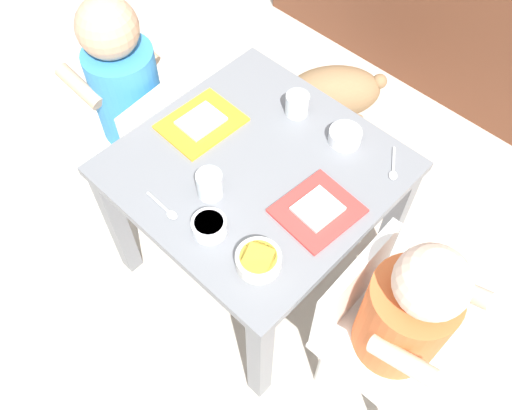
# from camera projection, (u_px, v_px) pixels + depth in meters

# --- Properties ---
(ground_plane) EXTENTS (7.00, 7.00, 0.00)m
(ground_plane) POSITION_uv_depth(u_px,v_px,m) (256.00, 261.00, 1.67)
(ground_plane) COLOR beige
(dining_table) EXTENTS (0.60, 0.60, 0.48)m
(dining_table) POSITION_uv_depth(u_px,v_px,m) (256.00, 185.00, 1.34)
(dining_table) COLOR slate
(dining_table) RESTS_ON ground
(seated_child_left) EXTENTS (0.30, 0.30, 0.71)m
(seated_child_left) POSITION_uv_depth(u_px,v_px,m) (127.00, 88.00, 1.48)
(seated_child_left) COLOR white
(seated_child_left) RESTS_ON ground
(seated_child_right) EXTENTS (0.29, 0.29, 0.66)m
(seated_child_right) POSITION_uv_depth(u_px,v_px,m) (402.00, 314.00, 1.13)
(seated_child_right) COLOR white
(seated_child_right) RESTS_ON ground
(dog) EXTENTS (0.35, 0.37, 0.29)m
(dog) POSITION_uv_depth(u_px,v_px,m) (326.00, 93.00, 1.81)
(dog) COLOR olive
(dog) RESTS_ON ground
(food_tray_left) EXTENTS (0.16, 0.20, 0.02)m
(food_tray_left) POSITION_uv_depth(u_px,v_px,m) (201.00, 123.00, 1.34)
(food_tray_left) COLOR gold
(food_tray_left) RESTS_ON dining_table
(food_tray_right) EXTENTS (0.17, 0.18, 0.02)m
(food_tray_right) POSITION_uv_depth(u_px,v_px,m) (317.00, 210.00, 1.20)
(food_tray_right) COLOR red
(food_tray_right) RESTS_ON dining_table
(water_cup_left) EXTENTS (0.06, 0.06, 0.06)m
(water_cup_left) POSITION_uv_depth(u_px,v_px,m) (297.00, 105.00, 1.35)
(water_cup_left) COLOR white
(water_cup_left) RESTS_ON dining_table
(water_cup_right) EXTENTS (0.06, 0.06, 0.07)m
(water_cup_right) POSITION_uv_depth(u_px,v_px,m) (210.00, 186.00, 1.21)
(water_cup_right) COLOR white
(water_cup_right) RESTS_ON dining_table
(veggie_bowl_far) EXTENTS (0.08, 0.08, 0.03)m
(veggie_bowl_far) POSITION_uv_depth(u_px,v_px,m) (345.00, 136.00, 1.30)
(veggie_bowl_far) COLOR white
(veggie_bowl_far) RESTS_ON dining_table
(cereal_bowl_left_side) EXTENTS (0.10, 0.10, 0.03)m
(cereal_bowl_left_side) POSITION_uv_depth(u_px,v_px,m) (258.00, 260.00, 1.11)
(cereal_bowl_left_side) COLOR silver
(cereal_bowl_left_side) RESTS_ON dining_table
(cereal_bowl_right_side) EXTENTS (0.08, 0.08, 0.04)m
(cereal_bowl_right_side) POSITION_uv_depth(u_px,v_px,m) (209.00, 226.00, 1.16)
(cereal_bowl_right_side) COLOR white
(cereal_bowl_right_side) RESTS_ON dining_table
(spoon_by_left_tray) EXTENTS (0.07, 0.09, 0.01)m
(spoon_by_left_tray) POSITION_uv_depth(u_px,v_px,m) (393.00, 167.00, 1.27)
(spoon_by_left_tray) COLOR silver
(spoon_by_left_tray) RESTS_ON dining_table
(spoon_by_right_tray) EXTENTS (0.10, 0.02, 0.01)m
(spoon_by_right_tray) POSITION_uv_depth(u_px,v_px,m) (165.00, 208.00, 1.20)
(spoon_by_right_tray) COLOR silver
(spoon_by_right_tray) RESTS_ON dining_table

